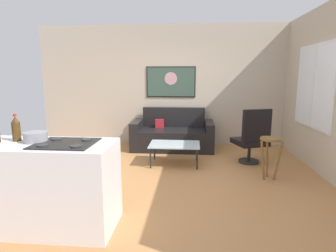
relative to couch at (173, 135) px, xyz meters
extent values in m
cube|color=#B37946|center=(-0.04, -1.91, -0.32)|extent=(6.40, 6.40, 0.04)
cube|color=#BCAD98|center=(-0.04, 0.51, 1.10)|extent=(6.40, 0.05, 2.80)
cube|color=#C1B096|center=(2.58, -1.61, 1.10)|extent=(0.05, 6.40, 2.80)
cube|color=black|center=(0.00, -0.04, -0.07)|extent=(1.44, 0.90, 0.45)
cube|color=black|center=(0.00, 0.32, 0.38)|extent=(1.44, 0.17, 0.45)
cube|color=black|center=(-0.81, -0.05, 0.01)|extent=(0.18, 0.90, 0.63)
cube|color=black|center=(0.81, -0.04, 0.01)|extent=(0.18, 0.90, 0.63)
cube|color=maroon|center=(-0.32, 0.12, 0.25)|extent=(0.22, 0.14, 0.20)
cube|color=silver|center=(0.11, -1.15, 0.08)|extent=(0.92, 0.63, 0.02)
cylinder|color=#232326|center=(-0.30, -1.41, -0.11)|extent=(0.03, 0.03, 0.37)
cylinder|color=#232326|center=(0.53, -1.41, -0.11)|extent=(0.03, 0.03, 0.37)
cylinder|color=#232326|center=(-0.30, -0.88, -0.11)|extent=(0.03, 0.03, 0.37)
cylinder|color=#232326|center=(0.53, -0.88, -0.11)|extent=(0.03, 0.03, 0.37)
cylinder|color=black|center=(1.52, -0.91, -0.28)|extent=(0.39, 0.39, 0.04)
cylinder|color=black|center=(1.52, -0.91, -0.07)|extent=(0.06, 0.06, 0.37)
cube|color=black|center=(1.52, -0.91, 0.11)|extent=(0.70, 0.69, 0.10)
cube|color=black|center=(1.59, -1.10, 0.45)|extent=(0.54, 0.27, 0.59)
cylinder|color=brown|center=(1.66, -1.76, 0.36)|extent=(0.32, 0.32, 0.03)
cylinder|color=brown|center=(1.66, -1.62, 0.02)|extent=(0.04, 0.13, 0.64)
cylinder|color=brown|center=(1.54, -1.82, 0.02)|extent=(0.13, 0.10, 0.64)
cylinder|color=brown|center=(1.77, -1.82, 0.02)|extent=(0.13, 0.10, 0.64)
cube|color=white|center=(-1.15, -3.41, 0.17)|extent=(1.52, 0.67, 0.93)
cube|color=black|center=(-0.88, -3.41, 0.64)|extent=(0.60, 0.52, 0.01)
cylinder|color=#2D2D2D|center=(-1.05, -3.55, 0.65)|extent=(0.11, 0.11, 0.01)
cylinder|color=#2D2D2D|center=(-0.71, -3.55, 0.65)|extent=(0.11, 0.11, 0.01)
cylinder|color=#2D2D2D|center=(-1.05, -3.27, 0.65)|extent=(0.11, 0.11, 0.01)
cylinder|color=#2D2D2D|center=(-0.71, -3.27, 0.65)|extent=(0.11, 0.11, 0.01)
cylinder|color=#4B3114|center=(-1.46, -3.33, 0.74)|extent=(0.09, 0.09, 0.21)
cone|color=#4B3114|center=(-1.46, -3.33, 0.87)|extent=(0.08, 0.08, 0.06)
cylinder|color=red|center=(-1.46, -3.33, 0.92)|extent=(0.04, 0.04, 0.02)
cylinder|color=gray|center=(-1.23, -3.36, 0.64)|extent=(0.13, 0.13, 0.01)
cylinder|color=gray|center=(-1.23, -3.36, 0.69)|extent=(0.24, 0.24, 0.11)
cube|color=black|center=(-0.08, 0.47, 1.19)|extent=(1.16, 0.01, 0.72)
cube|color=#3A5144|center=(-0.08, 0.47, 1.19)|extent=(1.11, 0.02, 0.67)
cylinder|color=#C78F9A|center=(-0.08, 0.45, 1.27)|extent=(0.29, 0.01, 0.29)
cube|color=silver|center=(2.55, -1.01, 1.15)|extent=(0.02, 1.49, 1.47)
cube|color=white|center=(2.54, -1.01, 1.15)|extent=(0.01, 1.41, 1.39)
cube|color=silver|center=(2.53, -1.01, 1.15)|extent=(0.01, 0.04, 1.39)
camera|label=1|loc=(0.42, -6.08, 1.33)|focal=29.46mm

